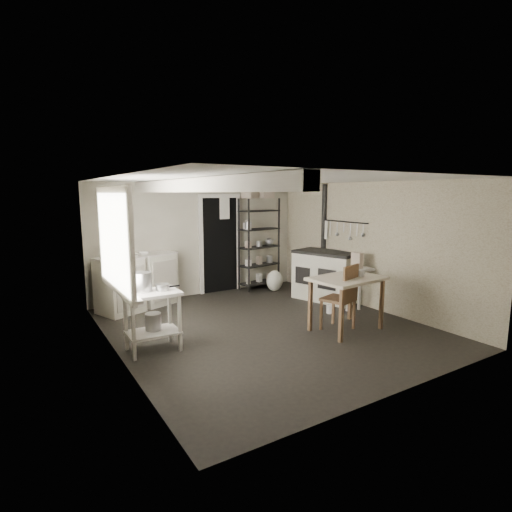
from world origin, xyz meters
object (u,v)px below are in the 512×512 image
shelf_rack (259,246)px  stove (326,278)px  prep_table (153,322)px  flour_sack (275,280)px  stockpot (143,282)px  base_cabinets (138,283)px  work_table (346,306)px  chair (338,299)px

shelf_rack → stove: shelf_rack is taller
prep_table → flour_sack: prep_table is taller
stockpot → base_cabinets: size_ratio=0.17×
stockpot → stove: stockpot is taller
stockpot → work_table: stockpot is taller
base_cabinets → stove: (3.33, -1.39, -0.02)m
stove → work_table: size_ratio=1.13×
stockpot → work_table: 3.05m
prep_table → stove: size_ratio=0.66×
shelf_rack → work_table: shelf_rack is taller
prep_table → base_cabinets: size_ratio=0.54×
stockpot → base_cabinets: stockpot is taller
flour_sack → work_table: bearing=-100.1°
shelf_rack → stockpot: bearing=-156.0°
stockpot → stove: size_ratio=0.21×
prep_table → shelf_rack: bearing=36.3°
base_cabinets → flour_sack: size_ratio=3.38×
flour_sack → prep_table: bearing=-150.2°
stockpot → base_cabinets: 2.17m
prep_table → chair: size_ratio=0.78×
stockpot → prep_table: bearing=-42.6°
chair → stove: bearing=37.3°
work_table → chair: (-0.10, 0.08, 0.10)m
stove → flour_sack: bearing=95.9°
chair → flour_sack: (0.56, 2.54, -0.24)m
base_cabinets → stove: bearing=-43.8°
base_cabinets → chair: size_ratio=1.45×
flour_sack → stove: bearing=-67.1°
shelf_rack → stove: (0.59, -1.54, -0.51)m
shelf_rack → flour_sack: shelf_rack is taller
shelf_rack → chair: 3.04m
base_cabinets → shelf_rack: 2.78m
base_cabinets → chair: 3.64m
chair → prep_table: bearing=148.9°
prep_table → stockpot: stockpot is taller
shelf_rack → flour_sack: (0.12, -0.43, -0.71)m
shelf_rack → stove: 1.73m
work_table → flour_sack: bearing=79.9°
prep_table → stockpot: bearing=137.4°
prep_table → chair: (2.69, -0.68, 0.08)m
prep_table → base_cabinets: 2.18m
stockpot → shelf_rack: bearing=34.6°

